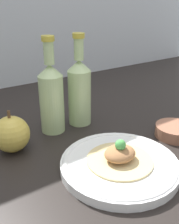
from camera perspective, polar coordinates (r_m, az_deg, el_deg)
name	(u,v)px	position (r cm, az deg, el deg)	size (l,w,h in cm)	color
ground_plane	(111,145)	(65.69, 4.73, -7.11)	(180.00, 110.00, 4.00)	black
plate	(119,164)	(53.57, 6.52, -11.15)	(23.62, 23.62, 2.19)	white
plated_food	(120,156)	(52.49, 6.62, -9.45)	(13.23, 13.23, 4.82)	#D6BC7F
cider_bottle_left	(51,96)	(64.79, -8.28, 3.46)	(6.02, 6.02, 23.74)	#B7D18E
cider_bottle_right	(79,90)	(68.39, -2.20, 4.81)	(6.02, 6.02, 23.74)	#B7D18E
apple	(11,134)	(60.17, -16.62, -4.61)	(8.11, 8.11, 9.66)	gold
dipping_bowl	(175,131)	(67.87, 18.07, -3.94)	(9.52, 9.52, 2.80)	#996047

